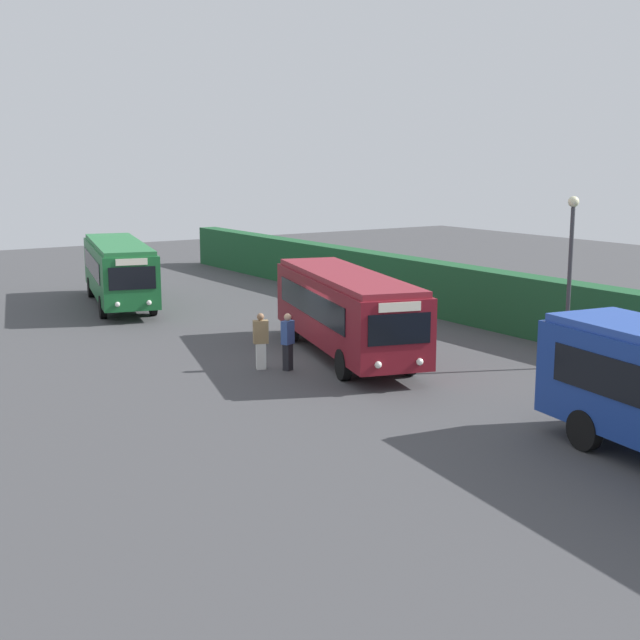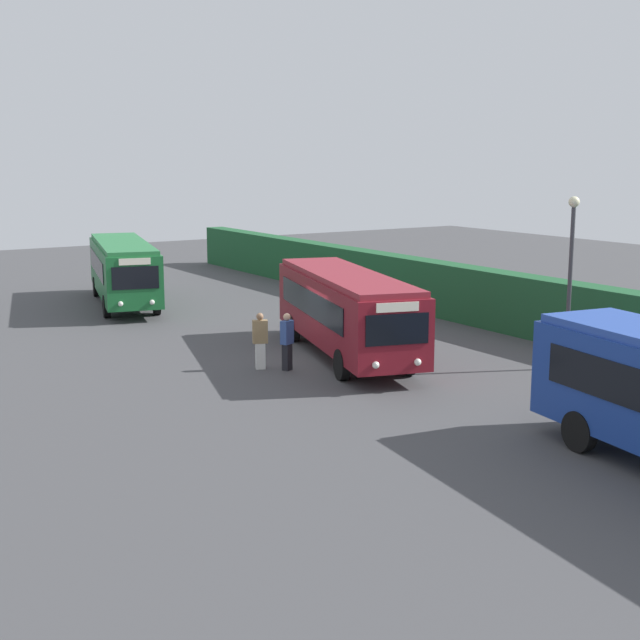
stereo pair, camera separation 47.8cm
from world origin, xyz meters
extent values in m
plane|color=#424244|center=(0.00, 0.00, 0.00)|extent=(86.84, 86.84, 0.00)
cube|color=#19602D|center=(-14.80, -1.64, 1.69)|extent=(10.27, 4.73, 2.28)
cube|color=#27723C|center=(-14.80, -1.64, 2.93)|extent=(9.93, 4.48, 0.20)
cube|color=black|center=(-14.80, -0.40, 1.97)|extent=(7.57, 1.93, 0.91)
cube|color=black|center=(-15.39, -2.74, 1.97)|extent=(7.57, 1.93, 0.91)
cube|color=black|center=(-9.94, -2.86, 1.97)|extent=(0.51, 1.90, 0.96)
cube|color=silver|center=(-9.94, -2.86, 2.65)|extent=(0.36, 1.28, 0.28)
cylinder|color=black|center=(-11.53, -1.33, 0.50)|extent=(1.04, 0.51, 1.00)
cylinder|color=black|center=(-12.06, -3.45, 0.50)|extent=(1.04, 0.51, 1.00)
cylinder|color=black|center=(-17.54, 0.17, 0.50)|extent=(1.04, 0.51, 1.00)
cylinder|color=black|center=(-18.07, -1.95, 0.50)|extent=(1.04, 0.51, 1.00)
sphere|color=silver|center=(-9.77, -2.22, 0.90)|extent=(0.22, 0.22, 0.22)
sphere|color=silver|center=(-10.08, -3.50, 0.90)|extent=(0.22, 0.22, 0.22)
cube|color=maroon|center=(-0.13, 1.18, 1.67)|extent=(10.12, 5.08, 2.24)
cube|color=maroon|center=(-0.13, 1.18, 2.89)|extent=(9.79, 4.81, 0.20)
cube|color=black|center=(-0.07, 2.44, 1.94)|extent=(7.38, 2.18, 0.89)
cube|color=black|center=(-0.76, 0.08, 1.94)|extent=(7.38, 2.18, 0.89)
cube|color=black|center=(4.61, -0.20, 1.94)|extent=(0.59, 1.93, 0.94)
cube|color=silver|center=(4.61, -0.20, 2.61)|extent=(0.41, 1.30, 0.28)
cylinder|color=black|center=(3.11, 1.40, 0.50)|extent=(1.04, 0.55, 1.00)
cylinder|color=black|center=(2.49, -0.74, 0.50)|extent=(1.04, 0.55, 1.00)
cylinder|color=black|center=(-2.74, 3.10, 0.50)|extent=(1.04, 0.55, 1.00)
cylinder|color=black|center=(-3.37, 0.96, 0.50)|extent=(1.04, 0.55, 1.00)
sphere|color=silver|center=(4.81, 0.44, 0.90)|extent=(0.22, 0.22, 0.22)
sphere|color=silver|center=(4.44, -0.84, 0.90)|extent=(0.22, 0.22, 0.22)
cylinder|color=black|center=(11.16, 0.30, 0.50)|extent=(1.03, 0.42, 1.00)
cube|color=silver|center=(-0.19, -2.22, 0.44)|extent=(0.34, 0.38, 0.88)
cube|color=olive|center=(-0.19, -2.22, 1.27)|extent=(0.43, 0.56, 0.77)
sphere|color=#8C6647|center=(-0.19, -2.22, 1.77)|extent=(0.24, 0.24, 0.24)
cube|color=black|center=(0.44, -1.55, 0.45)|extent=(0.33, 0.34, 0.89)
cube|color=#334C8C|center=(0.44, -1.55, 1.28)|extent=(0.40, 0.49, 0.78)
sphere|color=tan|center=(0.44, -1.55, 1.79)|extent=(0.24, 0.24, 0.24)
cube|color=#1D502C|center=(0.00, 9.29, 1.19)|extent=(55.42, 1.14, 2.38)
cylinder|color=#38383D|center=(5.23, 6.41, 2.68)|extent=(0.14, 0.14, 5.35)
sphere|color=beige|center=(5.23, 6.41, 5.53)|extent=(0.36, 0.36, 0.36)
camera|label=1|loc=(24.39, -16.00, 6.97)|focal=48.73mm
camera|label=2|loc=(24.65, -15.60, 6.97)|focal=48.73mm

